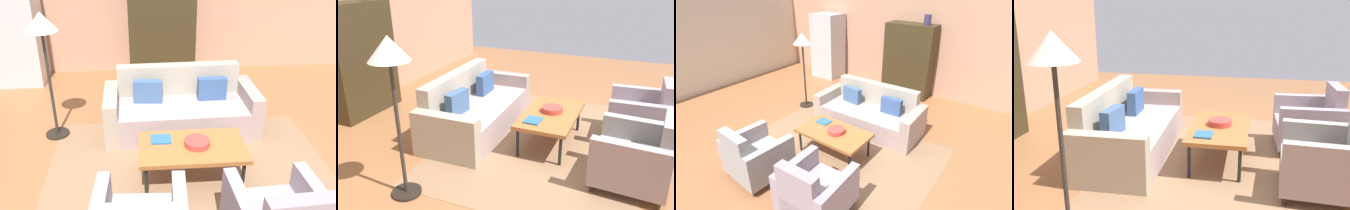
% 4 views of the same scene
% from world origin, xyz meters
% --- Properties ---
extents(ground_plane, '(10.59, 10.59, 0.00)m').
position_xyz_m(ground_plane, '(0.00, 0.00, 0.00)').
color(ground_plane, '#966039').
extents(area_rug, '(3.40, 2.60, 0.01)m').
position_xyz_m(area_rug, '(0.13, 0.15, 0.00)').
color(area_rug, '#896749').
rests_on(area_rug, ground).
extents(couch, '(2.12, 0.95, 0.86)m').
position_xyz_m(couch, '(0.12, 1.29, 0.29)').
color(couch, '#A08A89').
rests_on(couch, ground).
extents(coffee_table, '(1.20, 0.70, 0.45)m').
position_xyz_m(coffee_table, '(0.13, 0.10, 0.41)').
color(coffee_table, black).
rests_on(coffee_table, ground).
extents(armchair_left, '(0.85, 0.85, 0.88)m').
position_xyz_m(armchair_left, '(-0.48, -1.07, 0.34)').
color(armchair_left, '#331A21').
rests_on(armchair_left, ground).
extents(armchair_right, '(0.84, 0.84, 0.88)m').
position_xyz_m(armchair_right, '(0.73, -1.07, 0.34)').
color(armchair_right, '#321A21').
rests_on(armchair_right, ground).
extents(fruit_bowl, '(0.29, 0.29, 0.07)m').
position_xyz_m(fruit_bowl, '(0.18, 0.10, 0.48)').
color(fruit_bowl, '#B63B34').
rests_on(fruit_bowl, coffee_table).
extents(book_stack, '(0.24, 0.20, 0.02)m').
position_xyz_m(book_stack, '(-0.22, 0.24, 0.46)').
color(book_stack, '#295D93').
rests_on(book_stack, coffee_table).
extents(floor_lamp, '(0.40, 0.40, 1.72)m').
position_xyz_m(floor_lamp, '(-1.61, 1.21, 1.44)').
color(floor_lamp, black).
rests_on(floor_lamp, ground).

